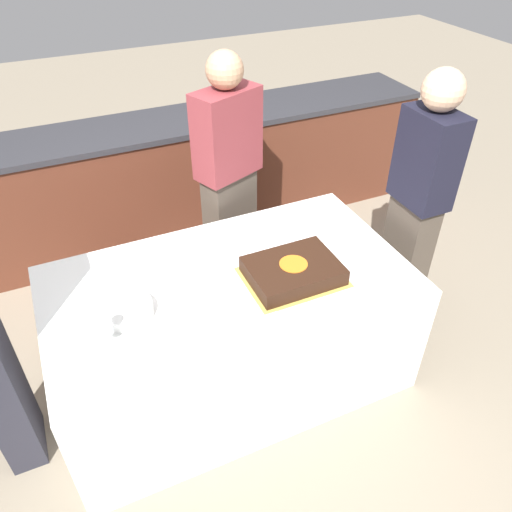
# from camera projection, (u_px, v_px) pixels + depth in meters

# --- Properties ---
(ground_plane) EXTENTS (14.00, 14.00, 0.00)m
(ground_plane) POSITION_uv_depth(u_px,v_px,m) (233.00, 372.00, 2.94)
(ground_plane) COLOR gray
(back_counter) EXTENTS (4.40, 0.58, 0.92)m
(back_counter) POSITION_uv_depth(u_px,v_px,m) (153.00, 182.00, 3.80)
(back_counter) COLOR #5B2D1E
(back_counter) RESTS_ON ground_plane
(dining_table) EXTENTS (1.82, 1.03, 0.72)m
(dining_table) POSITION_uv_depth(u_px,v_px,m) (231.00, 330.00, 2.72)
(dining_table) COLOR white
(dining_table) RESTS_ON ground_plane
(cake) EXTENTS (0.49, 0.37, 0.09)m
(cake) POSITION_uv_depth(u_px,v_px,m) (293.00, 271.00, 2.48)
(cake) COLOR gold
(cake) RESTS_ON dining_table
(plate_stack) EXTENTS (0.24, 0.24, 0.06)m
(plate_stack) POSITION_uv_depth(u_px,v_px,m) (127.00, 311.00, 2.28)
(plate_stack) COLOR white
(plate_stack) RESTS_ON dining_table
(wine_glass) EXTENTS (0.06, 0.06, 0.16)m
(wine_glass) POSITION_uv_depth(u_px,v_px,m) (106.00, 325.00, 2.09)
(wine_glass) COLOR white
(wine_glass) RESTS_ON dining_table
(side_plate_near_cake) EXTENTS (0.21, 0.21, 0.00)m
(side_plate_near_cake) POSITION_uv_depth(u_px,v_px,m) (277.00, 238.00, 2.77)
(side_plate_near_cake) COLOR white
(side_plate_near_cake) RESTS_ON dining_table
(utensil_pile) EXTENTS (0.15, 0.11, 0.02)m
(utensil_pile) POSITION_uv_depth(u_px,v_px,m) (268.00, 325.00, 2.23)
(utensil_pile) COLOR white
(utensil_pile) RESTS_ON dining_table
(person_cutting_cake) EXTENTS (0.44, 0.33, 1.61)m
(person_cutting_cake) POSITION_uv_depth(u_px,v_px,m) (229.00, 181.00, 3.05)
(person_cutting_cake) COLOR #4C4238
(person_cutting_cake) RESTS_ON ground_plane
(person_seated_right) EXTENTS (0.21, 0.32, 1.62)m
(person_seated_right) POSITION_uv_depth(u_px,v_px,m) (416.00, 207.00, 2.78)
(person_seated_right) COLOR #4C4238
(person_seated_right) RESTS_ON ground_plane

